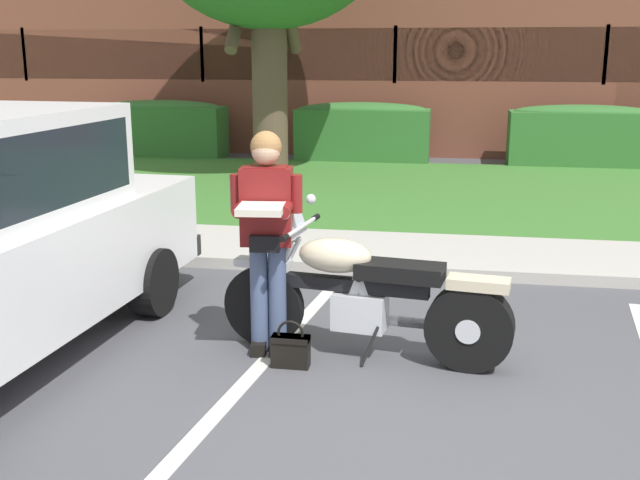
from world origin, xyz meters
The scene contains 12 objects.
ground_plane centered at (0.00, 0.00, 0.00)m, with size 140.00×140.00×0.00m, color #4C4C51.
curb_strip centered at (0.00, 2.96, 0.06)m, with size 60.00×0.20×0.12m, color #B7B2A8.
concrete_walk centered at (0.00, 3.81, 0.04)m, with size 60.00×1.50×0.08m, color #B7B2A8.
grass_lawn centered at (0.00, 7.70, 0.03)m, with size 60.00×6.27×0.06m, color #3D752D.
stall_stripe_0 centered at (-1.08, 0.20, 0.00)m, with size 0.12×4.40×0.01m, color silver.
motorcycle centered at (-0.25, 0.74, 0.49)m, with size 2.24×0.82×1.26m.
rider_person centered at (-1.05, 0.70, 1.01)m, with size 0.53×0.60×1.70m.
handbag centered at (-0.83, 0.46, 0.14)m, with size 0.28×0.13×0.36m.
hedge_left centered at (-5.93, 11.15, 0.65)m, with size 2.72×0.90×1.24m.
hedge_center_left centered at (-1.56, 11.15, 0.65)m, with size 2.76×0.90×1.24m.
hedge_center_right centered at (2.82, 11.15, 0.65)m, with size 2.84×0.90×1.24m.
brick_building centered at (-0.99, 17.71, 2.09)m, with size 25.54×11.38×4.18m.
Camera 1 is at (0.28, -4.68, 2.27)m, focal length 42.84 mm.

